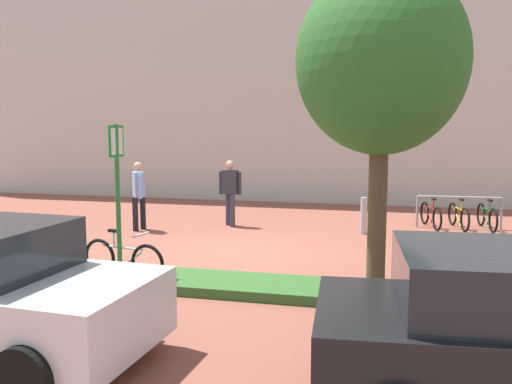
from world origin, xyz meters
TOP-DOWN VIEW (x-y plane):
  - ground_plane at (0.00, 0.00)m, footprint 60.00×60.00m
  - building_facade at (0.00, 8.12)m, footprint 28.00×1.20m
  - planter_strip at (0.63, -2.50)m, footprint 7.00×1.10m
  - tree_sidewalk at (2.98, -2.43)m, footprint 2.49×2.49m
  - parking_sign_post at (-1.24, -2.50)m, footprint 0.09×0.36m
  - bike_at_sign at (-1.26, -2.34)m, footprint 1.66×0.48m
  - bike_rack_cluster at (4.91, 3.91)m, footprint 2.11×1.59m
  - bollard_steel at (2.58, 2.60)m, footprint 0.16×0.16m
  - person_suited_navy at (-0.86, 2.84)m, footprint 0.61×0.35m
  - person_casual_tan at (-2.93, 1.77)m, footprint 0.42×0.52m

SIDE VIEW (x-z plane):
  - ground_plane at x=0.00m, z-range 0.00..0.00m
  - planter_strip at x=0.63m, z-range 0.00..0.16m
  - bike_rack_cluster at x=4.91m, z-range -0.07..0.76m
  - bike_at_sign at x=-1.26m, z-range -0.08..0.78m
  - bollard_steel at x=2.58m, z-range 0.00..0.90m
  - person_suited_navy at x=-0.86m, z-range 0.12..1.84m
  - person_casual_tan at x=-2.93m, z-range 0.12..1.84m
  - parking_sign_post at x=-1.24m, z-range 0.40..3.05m
  - tree_sidewalk at x=2.98m, z-range 1.07..6.01m
  - building_facade at x=0.00m, z-range 0.00..10.00m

